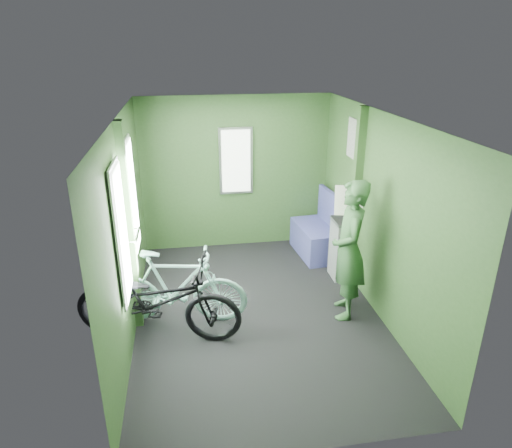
{
  "coord_description": "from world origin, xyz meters",
  "views": [
    {
      "loc": [
        -0.75,
        -4.56,
        3.02
      ],
      "look_at": [
        0.0,
        0.1,
        1.1
      ],
      "focal_mm": 32.0,
      "sensor_mm": 36.0,
      "label": 1
    }
  ],
  "objects_px": {
    "bicycle_black": "(161,338)",
    "bicycle_mint": "(179,323)",
    "waste_box": "(342,249)",
    "passenger": "(349,250)",
    "bench_seat": "(317,237)"
  },
  "relations": [
    {
      "from": "bicycle_black",
      "to": "bicycle_mint",
      "type": "relative_size",
      "value": 1.13
    },
    {
      "from": "bicycle_mint",
      "to": "waste_box",
      "type": "height_order",
      "value": "waste_box"
    },
    {
      "from": "bicycle_black",
      "to": "passenger",
      "type": "height_order",
      "value": "passenger"
    },
    {
      "from": "waste_box",
      "to": "passenger",
      "type": "bearing_deg",
      "value": -105.58
    },
    {
      "from": "bench_seat",
      "to": "bicycle_mint",
      "type": "bearing_deg",
      "value": -149.05
    },
    {
      "from": "bicycle_mint",
      "to": "bicycle_black",
      "type": "bearing_deg",
      "value": 152.34
    },
    {
      "from": "passenger",
      "to": "waste_box",
      "type": "relative_size",
      "value": 1.96
    },
    {
      "from": "bicycle_black",
      "to": "bicycle_mint",
      "type": "distance_m",
      "value": 0.31
    },
    {
      "from": "passenger",
      "to": "waste_box",
      "type": "bearing_deg",
      "value": 176.97
    },
    {
      "from": "passenger",
      "to": "bench_seat",
      "type": "xyz_separation_m",
      "value": [
        0.13,
        1.6,
        -0.54
      ]
    },
    {
      "from": "bicycle_black",
      "to": "waste_box",
      "type": "relative_size",
      "value": 2.14
    },
    {
      "from": "bicycle_mint",
      "to": "waste_box",
      "type": "xyz_separation_m",
      "value": [
        2.19,
        0.79,
        0.42
      ]
    },
    {
      "from": "waste_box",
      "to": "bench_seat",
      "type": "bearing_deg",
      "value": 98.8
    },
    {
      "from": "bicycle_mint",
      "to": "passenger",
      "type": "relative_size",
      "value": 0.97
    },
    {
      "from": "bicycle_black",
      "to": "waste_box",
      "type": "bearing_deg",
      "value": -52.04
    }
  ]
}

